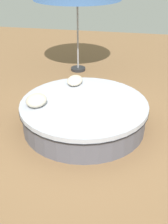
% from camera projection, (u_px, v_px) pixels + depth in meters
% --- Properties ---
extents(ground_plane, '(16.00, 16.00, 0.00)m').
position_uv_depth(ground_plane, '(84.00, 126.00, 5.70)').
color(ground_plane, olive).
extents(round_bed, '(2.53, 2.53, 0.55)m').
position_uv_depth(round_bed, '(84.00, 114.00, 5.56)').
color(round_bed, '#595966').
rests_on(round_bed, ground_plane).
extents(throw_pillow_0, '(0.49, 0.34, 0.17)m').
position_uv_depth(throw_pillow_0, '(75.00, 80.00, 6.15)').
color(throw_pillow_0, beige).
rests_on(throw_pillow_0, round_bed).
extents(throw_pillow_1, '(0.47, 0.39, 0.21)m').
position_uv_depth(throw_pillow_1, '(36.00, 100.00, 5.27)').
color(throw_pillow_1, beige).
rests_on(throw_pillow_1, round_bed).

